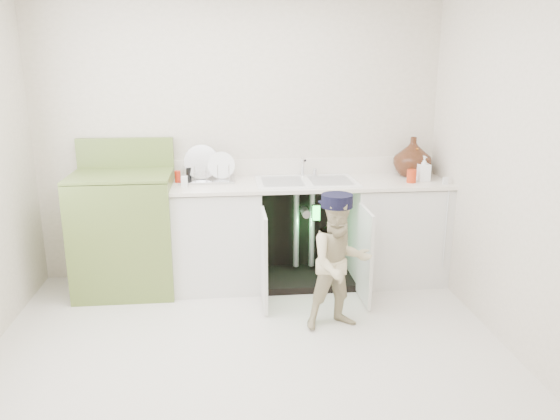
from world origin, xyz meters
name	(u,v)px	position (x,y,z in m)	size (l,w,h in m)	color
ground	(250,353)	(0.00, 0.00, 0.00)	(3.50, 3.50, 0.00)	beige
room_shell	(247,170)	(0.00, 0.00, 1.25)	(6.00, 5.50, 1.26)	beige
counter_run	(310,229)	(0.59, 1.21, 0.48)	(2.44, 1.02, 1.25)	silver
avocado_stove	(125,231)	(-0.98, 1.18, 0.52)	(0.81, 0.65, 1.26)	olive
repair_worker	(340,262)	(0.66, 0.32, 0.50)	(0.54, 0.77, 1.00)	beige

